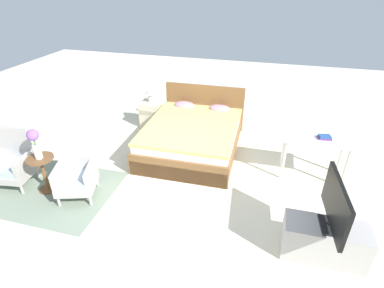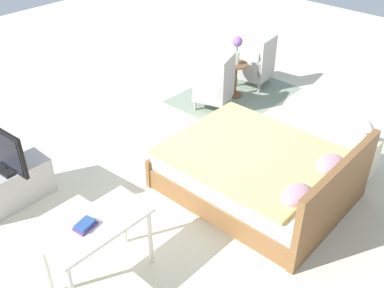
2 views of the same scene
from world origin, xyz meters
TOP-DOWN VIEW (x-y plane):
  - ground_plane at (0.00, 0.00)m, footprint 16.00×16.00m
  - floor_rug at (-2.01, -0.82)m, footprint 2.10×1.50m
  - bed at (-0.10, 1.05)m, footprint 1.74×2.20m
  - armchair_by_window_left at (-2.59, -0.76)m, footprint 0.61×0.61m
  - armchair_by_window_right at (-1.45, -0.77)m, footprint 0.68×0.68m
  - side_table at (-2.01, -0.82)m, footprint 0.40×0.40m
  - flower_vase at (-2.01, -0.82)m, footprint 0.17×0.17m
  - nightstand at (-1.26, 1.80)m, footprint 0.44×0.41m
  - table_lamp at (-1.26, 1.80)m, footprint 0.22×0.22m
  - tv_stand at (2.08, -1.05)m, footprint 0.96×0.40m
  - tv_flatscreen at (2.08, -1.05)m, footprint 0.23×0.91m
  - vanity_desk at (2.06, 0.69)m, footprint 1.04×0.52m
  - book_stack at (2.15, 0.66)m, footprint 0.22×0.16m

SIDE VIEW (x-z plane):
  - ground_plane at x=0.00m, z-range 0.00..0.00m
  - floor_rug at x=-2.01m, z-range 0.00..0.01m
  - tv_stand at x=2.08m, z-range 0.00..0.49m
  - nightstand at x=-1.26m, z-range 0.00..0.56m
  - bed at x=-0.10m, z-range -0.18..0.78m
  - side_table at x=-2.01m, z-range 0.08..0.67m
  - armchair_by_window_left at x=-2.59m, z-range -0.08..0.84m
  - armchair_by_window_right at x=-1.45m, z-range -0.08..0.84m
  - vanity_desk at x=2.06m, z-range 0.26..1.00m
  - book_stack at x=2.15m, z-range 0.74..0.80m
  - table_lamp at x=-1.26m, z-range 0.61..0.94m
  - tv_flatscreen at x=2.08m, z-range 0.50..1.11m
  - flower_vase at x=-2.01m, z-range 0.65..1.13m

